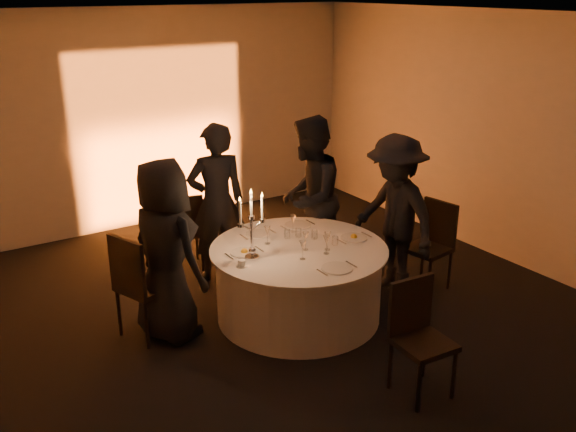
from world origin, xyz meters
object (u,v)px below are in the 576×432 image
guest_right (395,214)px  candelabra (252,234)px  chair_right (432,240)px  coffee_cup (242,263)px  chair_back_right (306,225)px  banquet_table (299,282)px  guest_left (166,251)px  chair_left (139,281)px  guest_back_left (217,203)px  guest_back_right (309,198)px  chair_front (418,330)px  chair_back_left (185,228)px

guest_right → candelabra: bearing=-93.2°
chair_right → coffee_cup: 2.37m
chair_back_right → banquet_table: bearing=17.4°
chair_back_right → guest_left: 2.23m
chair_left → guest_back_left: bearing=-76.7°
guest_back_right → coffee_cup: 1.65m
guest_back_right → chair_back_right: bearing=-158.7°
chair_right → guest_left: (-2.92, 0.61, 0.33)m
banquet_table → guest_right: bearing=-1.2°
chair_left → guest_left: guest_left is taller
chair_back_right → chair_front: 2.75m
chair_back_right → guest_right: guest_right is taller
guest_back_left → guest_back_right: bearing=163.7°
coffee_cup → guest_back_right: bearing=32.7°
banquet_table → candelabra: (-0.52, 0.03, 0.63)m
chair_back_left → chair_front: size_ratio=0.97×
chair_right → chair_front: bearing=-57.3°
chair_left → guest_back_left: (1.26, 0.82, 0.32)m
chair_right → guest_right: (-0.40, 0.21, 0.32)m
chair_right → guest_back_left: (-1.90, 1.53, 0.36)m
banquet_table → chair_back_left: size_ratio=1.86×
chair_back_left → guest_right: bearing=150.3°
banquet_table → chair_right: chair_right is taller
chair_left → guest_right: size_ratio=0.60×
chair_back_right → chair_right: bearing=87.8°
guest_back_left → coffee_cup: size_ratio=16.82×
banquet_table → guest_back_left: bearing=101.1°
chair_right → coffee_cup: (-2.35, 0.15, 0.23)m
chair_back_left → chair_back_right: bearing=169.2°
chair_back_left → chair_right: bearing=153.0°
candelabra → coffee_cup: bearing=-147.7°
chair_left → guest_back_left: size_ratio=0.58×
chair_right → coffee_cup: size_ratio=9.12×
guest_back_right → guest_left: bearing=-27.6°
chair_back_left → guest_back_right: size_ratio=0.51×
guest_left → guest_back_right: 2.00m
chair_right → banquet_table: bearing=-107.0°
chair_left → candelabra: 1.16m
chair_back_left → chair_right: (2.14, -1.93, 0.02)m
coffee_cup → chair_back_left: bearing=83.4°
chair_back_right → chair_back_left: bearing=-60.5°
chair_front → candelabra: bearing=115.6°
chair_front → guest_right: guest_right is taller
guest_back_left → guest_right: 2.01m
guest_right → guest_back_right: bearing=-147.4°
chair_back_right → guest_back_left: bearing=-47.4°
guest_left → guest_right: 2.55m
chair_right → coffee_cup: bearing=-102.7°
chair_right → guest_back_right: size_ratio=0.53×
chair_left → candelabra: candelabra is taller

